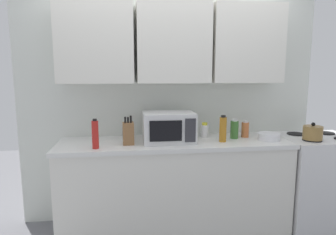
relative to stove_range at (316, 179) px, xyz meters
name	(u,v)px	position (x,y,z in m)	size (l,w,h in m)	color
wall_back_with_cabinets	(172,70)	(-1.49, 0.25, 1.12)	(3.07, 0.38, 2.60)	silver
counter_run	(175,185)	(-1.49, 0.02, 0.00)	(2.20, 0.63, 0.90)	white
stove_range	(316,179)	(0.00, 0.00, 0.00)	(0.76, 0.64, 0.91)	silver
kettle	(313,133)	(-0.17, -0.14, 0.53)	(0.18, 0.18, 0.17)	olive
microwave	(169,127)	(-1.55, 0.00, 0.59)	(0.48, 0.37, 0.28)	silver
knife_block	(128,133)	(-1.93, -0.06, 0.55)	(0.11, 0.13, 0.27)	brown
bottle_green_oil	(234,129)	(-0.89, 0.05, 0.54)	(0.08, 0.08, 0.19)	#386B2D
bottle_white_jar	(205,131)	(-1.17, 0.13, 0.52)	(0.08, 0.08, 0.15)	white
bottle_red_sauce	(95,134)	(-2.21, -0.18, 0.57)	(0.06, 0.06, 0.26)	red
bottle_spice_jar	(245,129)	(-0.76, 0.09, 0.53)	(0.07, 0.07, 0.17)	#BC6638
bottle_amber_vinegar	(223,129)	(-1.04, -0.07, 0.57)	(0.07, 0.07, 0.25)	#AD701E
bowl_ceramic_small	(269,137)	(-0.58, -0.06, 0.48)	(0.21, 0.21, 0.07)	silver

